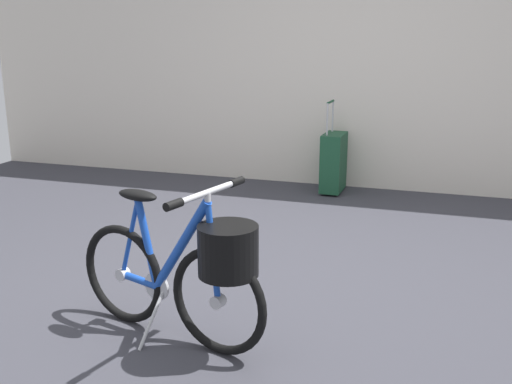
% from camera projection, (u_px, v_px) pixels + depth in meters
% --- Properties ---
extents(ground_plane, '(7.76, 7.76, 0.00)m').
position_uv_depth(ground_plane, '(273.00, 298.00, 3.17)').
color(ground_plane, '#38383F').
extents(back_wall, '(7.76, 0.10, 2.93)m').
position_uv_depth(back_wall, '(356.00, 26.00, 5.21)').
color(back_wall, silver).
rests_on(back_wall, ground_plane).
extents(folding_bike_foreground, '(1.05, 0.52, 0.76)m').
position_uv_depth(folding_bike_foreground, '(189.00, 268.00, 2.61)').
color(folding_bike_foreground, black).
rests_on(folding_bike_foreground, ground_plane).
extents(rolling_suitcase, '(0.19, 0.36, 0.83)m').
position_uv_depth(rolling_suitcase, '(334.00, 162.00, 5.26)').
color(rolling_suitcase, '#19472D').
rests_on(rolling_suitcase, ground_plane).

